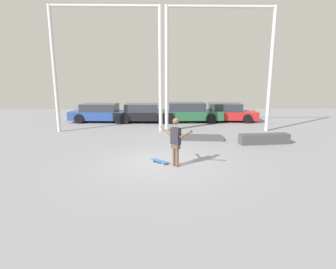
# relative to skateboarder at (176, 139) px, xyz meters

# --- Properties ---
(ground_plane) EXTENTS (36.00, 36.00, 0.00)m
(ground_plane) POSITION_rel_skateboarder_xyz_m (-0.37, 0.33, -0.96)
(ground_plane) COLOR gray
(skateboarder) EXTENTS (1.07, 0.98, 1.69)m
(skateboarder) POSITION_rel_skateboarder_xyz_m (0.00, 0.00, 0.00)
(skateboarder) COLOR brown
(skateboarder) RESTS_ON ground_plane
(skateboard) EXTENTS (0.69, 0.66, 0.08)m
(skateboard) POSITION_rel_skateboarder_xyz_m (-0.56, 0.41, -0.90)
(skateboard) COLOR #2D66B2
(skateboard) RESTS_ON ground_plane
(grind_box) EXTENTS (2.40, 0.75, 0.48)m
(grind_box) POSITION_rel_skateboarder_xyz_m (4.31, 3.17, -0.73)
(grind_box) COLOR #47474C
(grind_box) RESTS_ON ground_plane
(manual_pad) EXTENTS (2.69, 1.30, 0.14)m
(manual_pad) POSITION_rel_skateboarder_xyz_m (1.31, 4.30, -0.89)
(manual_pad) COLOR #47474C
(manual_pad) RESTS_ON ground_plane
(canopy_support_left) EXTENTS (6.08, 0.20, 6.86)m
(canopy_support_left) POSITION_rel_skateboarder_xyz_m (-3.48, 6.39, 3.19)
(canopy_support_left) COLOR silver
(canopy_support_left) RESTS_ON ground_plane
(canopy_support_right) EXTENTS (6.08, 0.20, 6.86)m
(canopy_support_right) POSITION_rel_skateboarder_xyz_m (2.74, 6.39, 3.19)
(canopy_support_right) COLOR silver
(canopy_support_right) RESTS_ON ground_plane
(parked_car_blue) EXTENTS (4.55, 2.16, 1.29)m
(parked_car_blue) POSITION_rel_skateboarder_xyz_m (-4.76, 9.99, -0.34)
(parked_car_blue) COLOR #284793
(parked_car_blue) RESTS_ON ground_plane
(parked_car_black) EXTENTS (4.18, 2.04, 1.29)m
(parked_car_black) POSITION_rel_skateboarder_xyz_m (-1.77, 9.80, -0.33)
(parked_car_black) COLOR black
(parked_car_black) RESTS_ON ground_plane
(parked_car_green) EXTENTS (4.59, 1.90, 1.38)m
(parked_car_green) POSITION_rel_skateboarder_xyz_m (1.41, 9.77, -0.29)
(parked_car_green) COLOR #28603D
(parked_car_green) RESTS_ON ground_plane
(parked_car_red) EXTENTS (4.33, 2.29, 1.29)m
(parked_car_red) POSITION_rel_skateboarder_xyz_m (4.17, 10.08, -0.34)
(parked_car_red) COLOR red
(parked_car_red) RESTS_ON ground_plane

